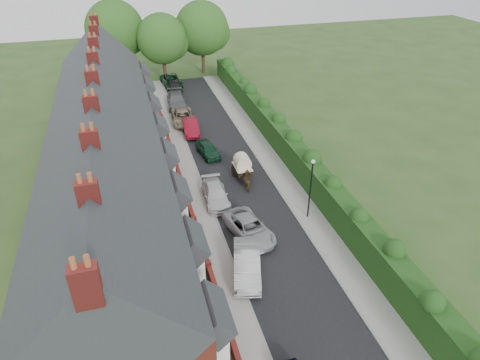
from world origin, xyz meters
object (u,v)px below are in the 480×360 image
at_px(car_white, 215,194).
at_px(car_red, 191,127).
at_px(car_beige, 183,117).
at_px(car_black, 175,87).
at_px(lamppost, 311,182).
at_px(horse_cart, 242,165).
at_px(car_silver_b, 249,228).
at_px(horse, 248,181).
at_px(car_green, 208,149).
at_px(car_grey, 176,100).
at_px(car_silver_a, 247,264).

distance_m(car_white, car_red, 13.59).
distance_m(car_beige, car_black, 10.43).
distance_m(lamppost, horse_cart, 8.12).
bearing_deg(lamppost, car_silver_b, -170.05).
relative_size(car_silver_b, horse, 2.96).
height_order(car_beige, car_black, car_beige).
relative_size(lamppost, car_beige, 1.00).
height_order(car_green, car_beige, car_beige).
distance_m(lamppost, car_grey, 26.69).
distance_m(car_green, car_red, 5.58).
xyz_separation_m(car_green, horse, (2.06, -6.85, 0.05)).
bearing_deg(horse_cart, car_silver_b, -102.54).
distance_m(car_green, car_beige, 8.46).
bearing_deg(car_silver_a, car_grey, 104.88).
bearing_deg(car_grey, horse, -77.22).
height_order(car_green, car_red, car_red).
relative_size(car_beige, horse, 3.04).
bearing_deg(car_red, horse_cart, -71.25).
relative_size(car_red, car_beige, 0.87).
height_order(car_silver_a, horse_cart, horse_cart).
bearing_deg(lamppost, car_red, 108.72).
distance_m(car_silver_b, horse, 6.48).
bearing_deg(lamppost, horse, 121.19).
xyz_separation_m(car_grey, horse, (3.10, -20.45, -0.07)).
bearing_deg(car_silver_a, car_silver_b, 85.61).
bearing_deg(horse, car_white, 21.53).
distance_m(car_silver_a, car_green, 16.83).
bearing_deg(car_black, car_grey, -97.23).
bearing_deg(car_green, car_silver_a, -101.80).
distance_m(car_red, car_beige, 2.88).
bearing_deg(car_white, car_beige, 92.21).
distance_m(car_silver_a, car_grey, 30.40).
xyz_separation_m(car_white, car_black, (0.61, 26.85, 0.04)).
bearing_deg(car_silver_b, car_beige, 80.55).
distance_m(car_red, horse_cart, 10.93).
height_order(car_silver_a, car_red, car_silver_a).
bearing_deg(car_silver_a, car_black, 104.00).
xyz_separation_m(car_beige, car_grey, (0.07, 5.22, 0.07)).
relative_size(car_silver_b, car_red, 1.12).
xyz_separation_m(car_red, car_beige, (-0.39, 2.85, -0.02)).
bearing_deg(car_red, car_silver_b, -82.95).
distance_m(car_silver_a, car_beige, 25.19).
distance_m(car_silver_a, car_white, 8.75).
relative_size(car_white, car_green, 1.20).
distance_m(car_white, car_black, 26.86).
xyz_separation_m(lamppost, car_silver_b, (-5.03, -0.88, -2.60)).
relative_size(car_grey, horse_cart, 1.67).
height_order(car_grey, horse_cart, horse_cart).
bearing_deg(car_grey, car_white, -86.00).
bearing_deg(car_green, horse, -81.55).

